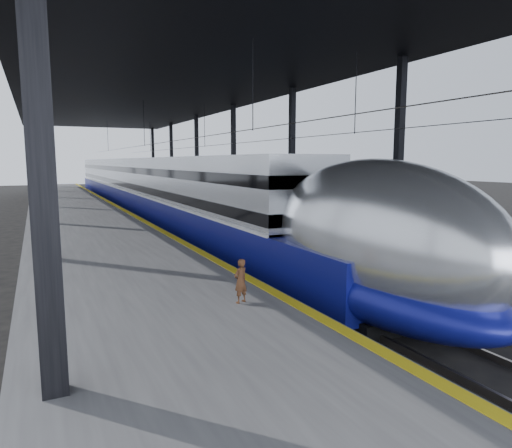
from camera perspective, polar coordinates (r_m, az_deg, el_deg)
ground at (r=13.72m, az=1.01°, el=-10.13°), size 160.00×160.00×0.00m
platform at (r=31.97m, az=-21.24°, el=0.60°), size 6.00×80.00×1.00m
yellow_strip at (r=32.24m, az=-16.32°, el=1.77°), size 0.30×80.00×0.01m
rails at (r=33.57m, az=-7.48°, el=0.66°), size 6.52×80.00×0.16m
canopy at (r=32.96m, az=-12.24°, el=16.18°), size 18.00×75.00×9.47m
tgv_train at (r=37.70m, az=-13.62°, el=4.36°), size 3.12×65.20×4.47m
second_train at (r=43.89m, az=-8.61°, el=4.60°), size 2.62×56.05×3.60m
child at (r=10.53m, az=-1.94°, el=-7.12°), size 0.44×0.37×1.03m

